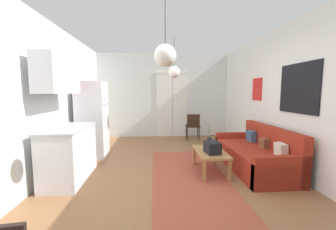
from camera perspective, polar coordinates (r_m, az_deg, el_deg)
ground_plane at (r=3.55m, az=1.65°, el=-18.95°), size 4.80×7.85×0.10m
wall_back at (r=6.88m, az=-1.25°, el=5.21°), size 4.40×0.13×2.69m
wall_right at (r=4.04m, az=33.71°, el=3.58°), size 0.12×7.45×2.69m
wall_left at (r=3.68m, az=-33.85°, el=3.39°), size 0.12×7.45×2.69m
area_rug at (r=3.76m, az=5.75°, el=-16.56°), size 1.25×3.07×0.01m
couch at (r=4.42m, az=23.06°, el=-10.06°), size 0.87×1.90×0.81m
coffee_table at (r=3.94m, az=11.49°, el=-10.34°), size 0.50×0.90×0.40m
bamboo_vase at (r=3.95m, az=11.09°, el=-7.65°), size 0.09×0.09×0.46m
handbag at (r=3.77m, az=11.97°, el=-8.60°), size 0.25×0.34×0.32m
refrigerator at (r=4.99m, az=-19.92°, el=-1.18°), size 0.63×0.61×1.69m
kitchen_counter at (r=3.83m, az=-25.92°, el=-4.62°), size 0.58×1.18×2.03m
accent_chair at (r=6.41m, az=6.81°, el=-2.75°), size 0.45×0.44×0.80m
pendant_lamp_near at (r=2.55m, az=-0.77°, el=15.92°), size 0.26×0.26×0.93m
pendant_lamp_far at (r=4.88m, az=1.64°, el=11.64°), size 0.27×0.27×0.91m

